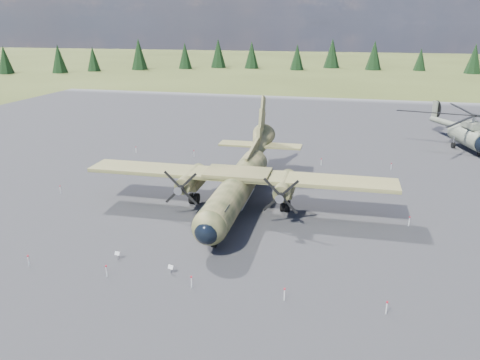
# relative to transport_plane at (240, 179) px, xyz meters

# --- Properties ---
(ground) EXTENTS (500.00, 500.00, 0.00)m
(ground) POSITION_rel_transport_plane_xyz_m (-1.64, -1.18, -2.63)
(ground) COLOR #59632C
(ground) RESTS_ON ground
(apron) EXTENTS (120.00, 120.00, 0.04)m
(apron) POSITION_rel_transport_plane_xyz_m (-1.64, 8.82, -2.63)
(apron) COLOR #5D5D62
(apron) RESTS_ON ground
(transport_plane) EXTENTS (27.74, 25.25, 9.17)m
(transport_plane) POSITION_rel_transport_plane_xyz_m (0.00, 0.00, 0.00)
(transport_plane) COLOR #383F22
(transport_plane) RESTS_ON ground
(helicopter_near) EXTENTS (23.66, 24.62, 4.91)m
(helicopter_near) POSITION_rel_transport_plane_xyz_m (24.79, 26.48, 0.85)
(helicopter_near) COLOR slate
(helicopter_near) RESTS_ON ground
(info_placard_left) EXTENTS (0.40, 0.20, 0.60)m
(info_placard_left) POSITION_rel_transport_plane_xyz_m (-6.10, -12.27, -2.23)
(info_placard_left) COLOR gray
(info_placard_left) RESTS_ON ground
(info_placard_right) EXTENTS (0.43, 0.29, 0.63)m
(info_placard_right) POSITION_rel_transport_plane_xyz_m (-1.62, -13.26, -2.22)
(info_placard_right) COLOR gray
(info_placard_right) RESTS_ON ground
(barrier_fence) EXTENTS (33.12, 29.62, 0.85)m
(barrier_fence) POSITION_rel_transport_plane_xyz_m (-2.10, -1.26, -2.13)
(barrier_fence) COLOR silver
(barrier_fence) RESTS_ON ground
(treeline) EXTENTS (298.63, 299.74, 10.96)m
(treeline) POSITION_rel_transport_plane_xyz_m (-1.78, -1.59, 2.17)
(treeline) COLOR black
(treeline) RESTS_ON ground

